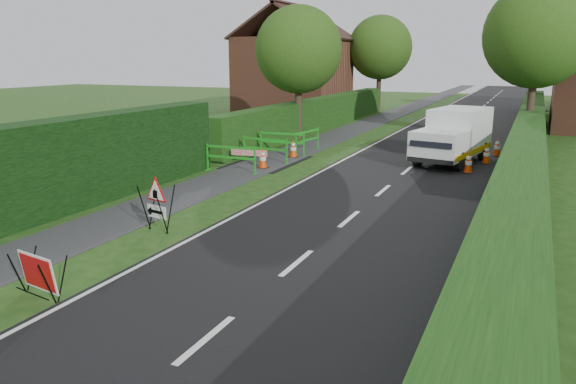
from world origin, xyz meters
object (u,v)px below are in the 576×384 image
(works_van, at_px, (454,135))
(red_rect_sign, at_px, (38,273))
(hatchback_car, at_px, (458,119))
(triangle_sign, at_px, (155,200))

(works_van, bearing_deg, red_rect_sign, -95.08)
(works_van, xyz_separation_m, hatchback_car, (-1.17, 10.61, -0.48))
(triangle_sign, bearing_deg, red_rect_sign, -70.94)
(works_van, height_order, hatchback_car, works_van)
(triangle_sign, bearing_deg, works_van, 79.48)
(red_rect_sign, relative_size, hatchback_car, 0.27)
(triangle_sign, height_order, hatchback_car, hatchback_car)
(red_rect_sign, height_order, works_van, works_van)
(red_rect_sign, bearing_deg, hatchback_car, 92.61)
(works_van, relative_size, hatchback_car, 1.31)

